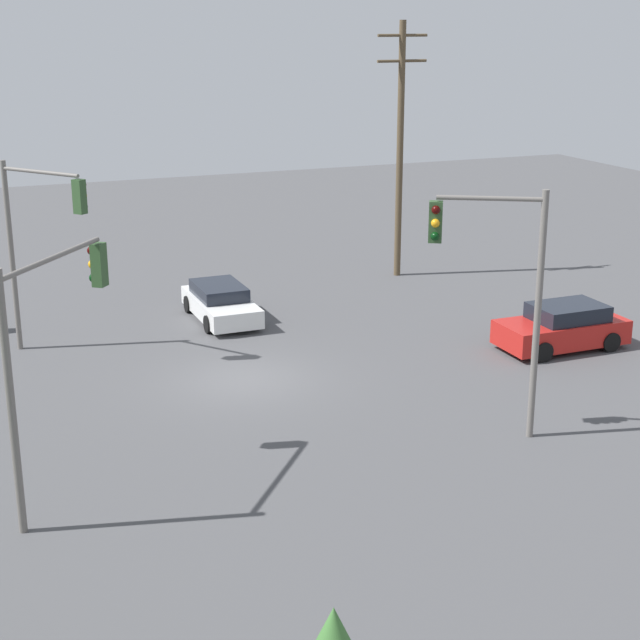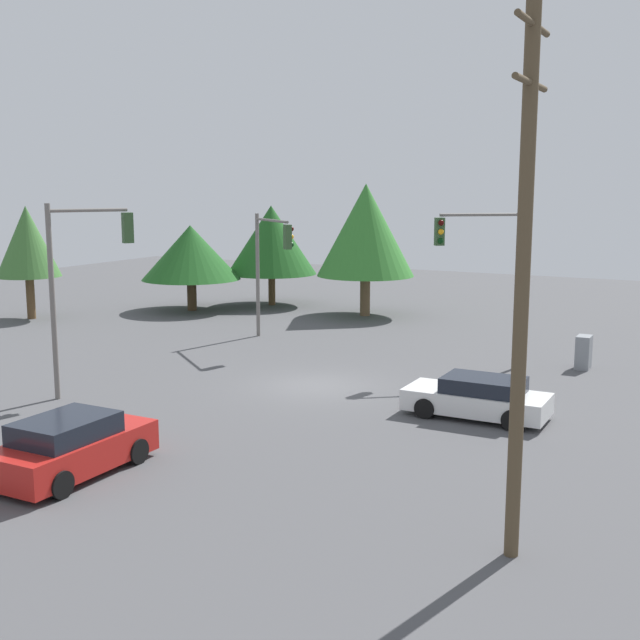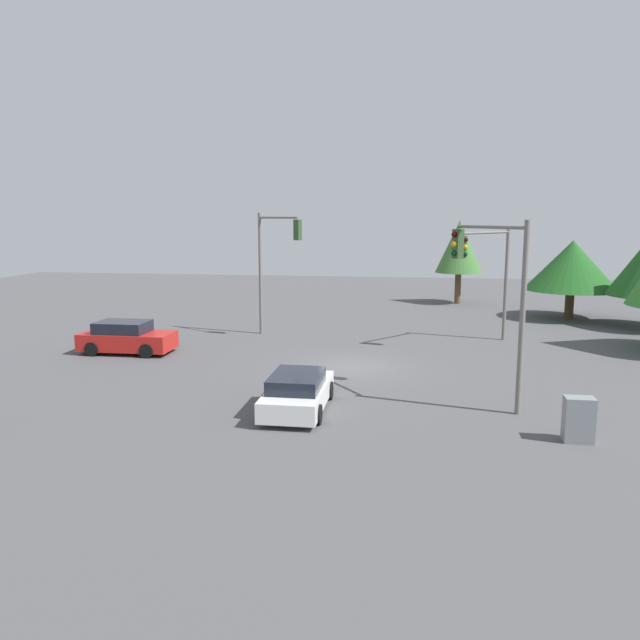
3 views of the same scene
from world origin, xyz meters
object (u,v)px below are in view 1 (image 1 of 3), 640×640
object	(u,v)px
sedan_red	(563,327)
traffic_signal_cross	(498,273)
traffic_signal_aux	(38,227)
sedan_white	(221,303)
traffic_signal_main	(50,330)

from	to	relation	value
sedan_red	traffic_signal_cross	xyz separation A→B (m)	(-6.05, -5.25, 3.71)
traffic_signal_cross	traffic_signal_aux	world-z (taller)	traffic_signal_cross
sedan_red	traffic_signal_cross	size ratio (longest dim) A/B	0.65
sedan_white	traffic_signal_main	distance (m)	14.59
sedan_red	traffic_signal_main	distance (m)	17.99
sedan_red	traffic_signal_cross	distance (m)	8.82
sedan_red	sedan_white	distance (m)	12.23
sedan_white	traffic_signal_aux	xyz separation A→B (m)	(-6.43, -1.71, 3.66)
sedan_red	traffic_signal_main	world-z (taller)	traffic_signal_main
sedan_red	traffic_signal_main	bearing A→B (deg)	104.98
sedan_red	sedan_white	world-z (taller)	sedan_red
sedan_white	traffic_signal_aux	size ratio (longest dim) A/B	0.70
traffic_signal_main	traffic_signal_aux	bearing A→B (deg)	33.27
sedan_red	sedan_white	size ratio (longest dim) A/B	0.98
traffic_signal_main	traffic_signal_cross	distance (m)	11.06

